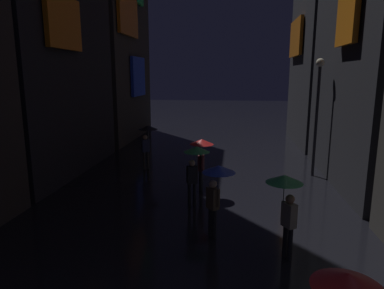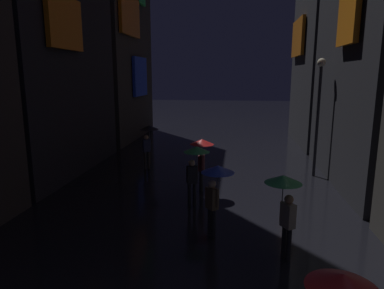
% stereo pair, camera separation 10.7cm
% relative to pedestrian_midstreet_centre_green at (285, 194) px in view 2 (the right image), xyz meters
% --- Properties ---
extents(building_left_far, '(4.25, 8.25, 14.69)m').
position_rel_pedestrian_midstreet_centre_green_xyz_m(building_left_far, '(-10.17, 15.70, 5.68)').
color(building_left_far, '#33302D').
rests_on(building_left_far, ground).
extents(pedestrian_midstreet_centre_green, '(0.90, 0.90, 2.12)m').
position_rel_pedestrian_midstreet_centre_green_xyz_m(pedestrian_midstreet_centre_green, '(0.00, 0.00, 0.00)').
color(pedestrian_midstreet_centre_green, black).
rests_on(pedestrian_midstreet_centre_green, ground).
extents(pedestrian_foreground_right_green, '(0.90, 0.90, 2.12)m').
position_rel_pedestrian_midstreet_centre_green_xyz_m(pedestrian_foreground_right_green, '(-2.56, 3.09, 0.00)').
color(pedestrian_foreground_right_green, black).
rests_on(pedestrian_foreground_right_green, ground).
extents(pedestrian_foreground_left_blue, '(0.90, 0.90, 2.12)m').
position_rel_pedestrian_midstreet_centre_green_xyz_m(pedestrian_foreground_left_blue, '(-1.71, 0.78, 0.00)').
color(pedestrian_foreground_left_blue, black).
rests_on(pedestrian_foreground_left_blue, ground).
extents(pedestrian_far_right_black, '(0.90, 0.90, 2.12)m').
position_rel_pedestrian_midstreet_centre_green_xyz_m(pedestrian_far_right_black, '(-5.38, 7.67, 0.00)').
color(pedestrian_far_right_black, '#38332D').
rests_on(pedestrian_far_right_black, ground).
extents(pedestrian_near_crossing_red, '(0.90, 0.90, 2.12)m').
position_rel_pedestrian_midstreet_centre_green_xyz_m(pedestrian_near_crossing_red, '(-2.48, 4.53, 0.00)').
color(pedestrian_near_crossing_red, black).
rests_on(pedestrian_near_crossing_red, ground).
extents(streetlamp_right_far, '(0.36, 0.36, 5.18)m').
position_rel_pedestrian_midstreet_centre_green_xyz_m(streetlamp_right_far, '(2.31, 7.40, 1.60)').
color(streetlamp_right_far, '#2D2D33').
rests_on(streetlamp_right_far, ground).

